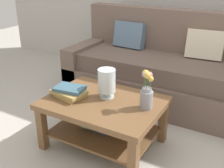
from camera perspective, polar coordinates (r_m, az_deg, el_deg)
ground_plane at (r=2.84m, az=3.47°, el=-9.27°), size 10.00×10.00×0.00m
couch at (r=3.36m, az=10.07°, el=2.64°), size 2.21×0.90×1.06m
coffee_table at (r=2.46m, az=-1.84°, el=-6.15°), size 1.00×0.75×0.45m
book_stack_main at (r=2.47m, az=-8.81°, el=-1.64°), size 0.32×0.24×0.09m
glass_hurricane_vase at (r=2.39m, az=-1.10°, el=0.49°), size 0.16×0.16×0.26m
flower_pitcher at (r=2.23m, az=7.20°, el=-1.90°), size 0.11×0.11×0.33m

